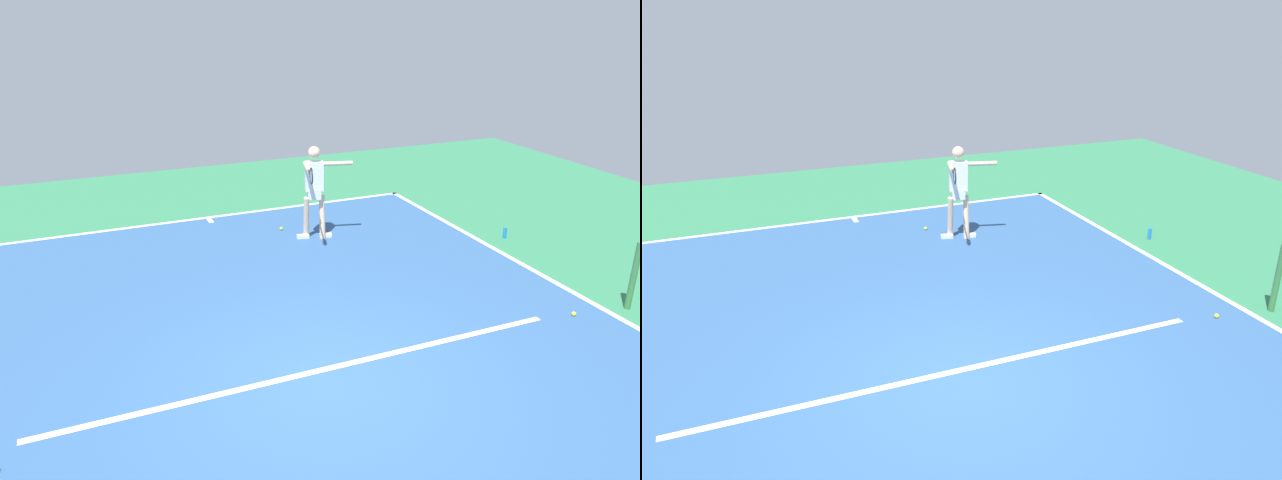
% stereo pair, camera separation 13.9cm
% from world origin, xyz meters
% --- Properties ---
extents(ground_plane, '(21.60, 21.60, 0.00)m').
position_xyz_m(ground_plane, '(0.00, 0.00, 0.00)').
color(ground_plane, '#2D754C').
extents(court_surface, '(9.18, 13.08, 0.00)m').
position_xyz_m(court_surface, '(0.00, 0.00, 0.00)').
color(court_surface, '#2D5484').
rests_on(court_surface, ground_plane).
extents(court_line_baseline_near, '(9.18, 0.10, 0.01)m').
position_xyz_m(court_line_baseline_near, '(0.00, -6.49, 0.00)').
color(court_line_baseline_near, white).
rests_on(court_line_baseline_near, ground_plane).
extents(court_line_sideline_left, '(0.10, 13.08, 0.01)m').
position_xyz_m(court_line_sideline_left, '(-4.54, 0.00, 0.00)').
color(court_line_sideline_left, white).
rests_on(court_line_sideline_left, ground_plane).
extents(court_line_service, '(6.88, 0.10, 0.01)m').
position_xyz_m(court_line_service, '(0.00, -0.27, 0.00)').
color(court_line_service, white).
rests_on(court_line_service, ground_plane).
extents(court_line_centre_mark, '(0.10, 0.30, 0.01)m').
position_xyz_m(court_line_centre_mark, '(0.00, -6.29, 0.00)').
color(court_line_centre_mark, white).
rests_on(court_line_centre_mark, ground_plane).
extents(net_post, '(0.09, 0.09, 1.07)m').
position_xyz_m(net_post, '(-4.89, 0.00, 0.54)').
color(net_post, '#38753D').
rests_on(net_post, ground_plane).
extents(tennis_player, '(1.16, 1.16, 1.82)m').
position_xyz_m(tennis_player, '(-1.65, -4.49, 1.06)').
color(tennis_player, beige).
rests_on(tennis_player, ground_plane).
extents(tennis_ball_by_baseline, '(0.07, 0.07, 0.07)m').
position_xyz_m(tennis_ball_by_baseline, '(-1.19, -5.17, 0.03)').
color(tennis_ball_by_baseline, yellow).
rests_on(tennis_ball_by_baseline, ground_plane).
extents(tennis_ball_by_sideline, '(0.07, 0.07, 0.07)m').
position_xyz_m(tennis_ball_by_sideline, '(-3.97, -0.13, 0.03)').
color(tennis_ball_by_sideline, yellow).
rests_on(tennis_ball_by_sideline, ground_plane).
extents(water_bottle, '(0.07, 0.07, 0.22)m').
position_xyz_m(water_bottle, '(-5.07, -3.07, 0.11)').
color(water_bottle, blue).
rests_on(water_bottle, ground_plane).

